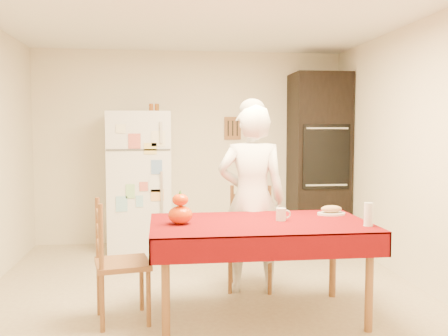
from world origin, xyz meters
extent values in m
plane|color=tan|center=(0.00, 0.00, 0.00)|extent=(4.50, 4.50, 0.00)
cube|color=beige|center=(0.00, 2.25, 1.25)|extent=(4.00, 0.02, 2.50)
cube|color=beige|center=(0.00, -2.25, 1.25)|extent=(4.00, 0.02, 2.50)
cube|color=beige|center=(2.00, 0.00, 1.25)|extent=(0.02, 4.50, 2.50)
cube|color=white|center=(0.00, 0.00, 2.50)|extent=(4.00, 4.50, 0.02)
cube|color=brown|center=(0.55, 2.23, 1.50)|extent=(0.22, 0.02, 0.30)
cube|color=white|center=(-0.65, 1.88, 0.85)|extent=(0.75, 0.70, 1.70)
cube|color=silver|center=(-0.39, 1.51, 1.45)|extent=(0.03, 0.03, 0.25)
cube|color=silver|center=(-0.39, 1.51, 0.70)|extent=(0.03, 0.03, 0.60)
cube|color=black|center=(1.63, 1.93, 1.10)|extent=(0.70, 0.60, 2.20)
cube|color=black|center=(1.63, 1.62, 1.15)|extent=(0.59, 0.02, 0.80)
cylinder|color=brown|center=(-0.37, -0.90, 0.35)|extent=(0.06, 0.06, 0.71)
cylinder|color=brown|center=(-0.37, -0.12, 0.35)|extent=(0.06, 0.06, 0.71)
cylinder|color=brown|center=(1.11, -0.90, 0.35)|extent=(0.06, 0.06, 0.71)
cylinder|color=brown|center=(1.11, -0.12, 0.35)|extent=(0.06, 0.06, 0.71)
cube|color=brown|center=(0.37, -0.51, 0.73)|extent=(1.60, 0.90, 0.04)
cube|color=#520408|center=(0.37, -0.51, 0.76)|extent=(1.70, 1.00, 0.01)
cylinder|color=brown|center=(0.22, 0.07, 0.21)|extent=(0.04, 0.04, 0.43)
cylinder|color=brown|center=(0.28, 0.41, 0.21)|extent=(0.04, 0.04, 0.43)
cylinder|color=brown|center=(0.57, 0.00, 0.21)|extent=(0.04, 0.04, 0.43)
cylinder|color=brown|center=(0.63, 0.34, 0.21)|extent=(0.04, 0.04, 0.43)
cube|color=brown|center=(0.43, 0.21, 0.45)|extent=(0.49, 0.47, 0.04)
cube|color=brown|center=(0.46, 0.37, 0.70)|extent=(0.36, 0.10, 0.50)
cylinder|color=brown|center=(-0.50, -0.60, 0.21)|extent=(0.04, 0.04, 0.43)
cylinder|color=brown|center=(-0.83, -0.66, 0.21)|extent=(0.04, 0.04, 0.43)
cylinder|color=brown|center=(-0.56, -0.25, 0.21)|extent=(0.04, 0.04, 0.43)
cylinder|color=brown|center=(-0.90, -0.31, 0.21)|extent=(0.04, 0.04, 0.43)
cube|color=brown|center=(-0.70, -0.45, 0.45)|extent=(0.47, 0.49, 0.04)
cube|color=brown|center=(-0.86, -0.48, 0.70)|extent=(0.09, 0.36, 0.50)
imported|color=white|center=(0.42, 0.12, 0.85)|extent=(0.68, 0.50, 1.70)
cylinder|color=silver|center=(0.55, -0.48, 0.81)|extent=(0.08, 0.08, 0.10)
ellipsoid|color=#CF4904|center=(-0.25, -0.51, 0.83)|extent=(0.19, 0.19, 0.14)
ellipsoid|color=#EE4205|center=(-0.25, -0.51, 0.95)|extent=(0.12, 0.12, 0.09)
cylinder|color=silver|center=(1.15, -0.77, 0.85)|extent=(0.07, 0.07, 0.18)
cylinder|color=white|center=(1.04, -0.26, 0.77)|extent=(0.24, 0.24, 0.02)
ellipsoid|color=#97704A|center=(1.04, -0.26, 0.81)|extent=(0.18, 0.10, 0.06)
cylinder|color=#964C1B|center=(-0.51, 1.93, 1.75)|extent=(0.05, 0.05, 0.10)
cylinder|color=#924B1A|center=(-0.44, 1.93, 1.75)|extent=(0.05, 0.05, 0.10)
cylinder|color=brown|center=(-0.44, 1.93, 1.75)|extent=(0.05, 0.05, 0.10)
camera|label=1|loc=(-0.39, -4.30, 1.48)|focal=40.00mm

